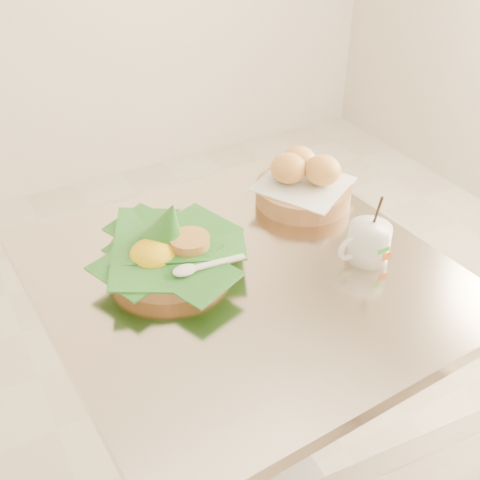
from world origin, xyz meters
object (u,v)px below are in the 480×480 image
rice_basket (168,249)px  bread_basket (303,182)px  coffee_mug (368,242)px  cafe_table (245,359)px

rice_basket → bread_basket: 0.35m
rice_basket → bread_basket: bearing=12.1°
rice_basket → coffee_mug: size_ratio=2.02×
rice_basket → coffee_mug: bearing=-25.5°
rice_basket → bread_basket: (0.34, 0.07, 0.00)m
rice_basket → coffee_mug: (0.33, -0.16, -0.00)m
rice_basket → coffee_mug: rice_basket is taller
bread_basket → coffee_mug: size_ratio=1.72×
cafe_table → rice_basket: bearing=140.9°
cafe_table → bread_basket: size_ratio=3.17×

